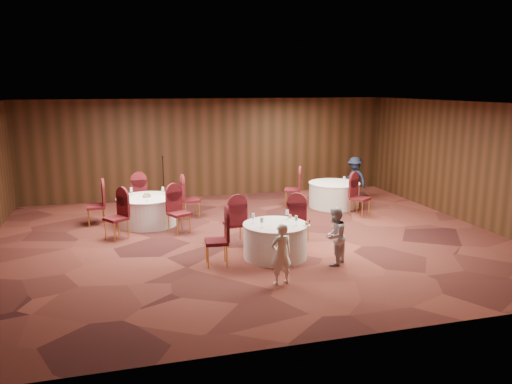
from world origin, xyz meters
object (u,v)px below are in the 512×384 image
object	(u,v)px
table_right	(334,194)
table_left	(147,211)
table_main	(275,240)
man_c	(355,178)
woman_b	(335,236)
woman_a	(281,254)
mic_stand	(164,190)

from	to	relation	value
table_right	table_left	bearing A→B (deg)	-174.45
table_main	man_c	world-z (taller)	man_c
woman_b	table_main	bearing A→B (deg)	-78.68
woman_a	man_c	world-z (taller)	man_c
woman_b	man_c	world-z (taller)	man_c
table_left	woman_a	xyz separation A→B (m)	(2.13, -4.79, 0.20)
table_right	mic_stand	distance (m)	5.23
table_main	table_left	size ratio (longest dim) A/B	0.87
man_c	woman_a	bearing A→B (deg)	-56.91
table_left	woman_a	world-z (taller)	woman_a
table_right	woman_a	size ratio (longest dim) A/B	1.33
table_left	woman_a	size ratio (longest dim) A/B	1.36
table_right	man_c	bearing A→B (deg)	35.93
mic_stand	woman_b	size ratio (longest dim) A/B	1.25
mic_stand	woman_a	size ratio (longest dim) A/B	1.30
table_main	woman_a	bearing A→B (deg)	-103.43
woman_a	man_c	bearing A→B (deg)	-136.07
mic_stand	woman_b	world-z (taller)	mic_stand
mic_stand	woman_a	distance (m)	7.21
table_right	man_c	xyz separation A→B (m)	(1.06, 0.77, 0.31)
table_left	woman_b	size ratio (longest dim) A/B	1.32
table_main	woman_b	world-z (taller)	woman_b
table_main	woman_a	distance (m)	1.47
table_left	table_right	xyz separation A→B (m)	(5.57, 0.54, 0.00)
mic_stand	woman_b	bearing A→B (deg)	-65.78
table_main	woman_a	world-z (taller)	woman_a
table_left	man_c	size ratio (longest dim) A/B	1.15
table_left	table_right	distance (m)	5.60
table_right	mic_stand	xyz separation A→B (m)	(-4.93, 1.73, 0.05)
table_right	woman_a	distance (m)	6.35
woman_b	man_c	size ratio (longest dim) A/B	0.87
table_left	woman_b	distance (m)	5.39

